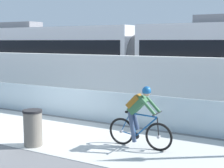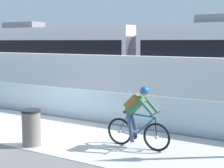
% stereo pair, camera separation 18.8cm
% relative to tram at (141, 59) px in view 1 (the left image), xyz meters
% --- Properties ---
extents(ground_plane, '(200.00, 200.00, 0.00)m').
position_rel_tram_xyz_m(ground_plane, '(-0.43, -6.85, -1.89)').
color(ground_plane, slate).
extents(bike_path_deck, '(32.00, 3.20, 0.01)m').
position_rel_tram_xyz_m(bike_path_deck, '(-0.43, -6.85, -1.89)').
color(bike_path_deck, beige).
rests_on(bike_path_deck, ground).
extents(glass_parapet, '(32.00, 0.05, 1.06)m').
position_rel_tram_xyz_m(glass_parapet, '(-0.43, -5.00, -1.36)').
color(glass_parapet, silver).
rests_on(glass_parapet, ground).
extents(concrete_barrier_wall, '(32.00, 0.36, 2.18)m').
position_rel_tram_xyz_m(concrete_barrier_wall, '(-0.43, -3.20, -0.80)').
color(concrete_barrier_wall, silver).
rests_on(concrete_barrier_wall, ground).
extents(tram_rail_near, '(32.00, 0.08, 0.01)m').
position_rel_tram_xyz_m(tram_rail_near, '(-0.43, -0.72, -1.89)').
color(tram_rail_near, '#595654').
rests_on(tram_rail_near, ground).
extents(tram_rail_far, '(32.00, 0.08, 0.01)m').
position_rel_tram_xyz_m(tram_rail_far, '(-0.43, 0.72, -1.89)').
color(tram_rail_far, '#595654').
rests_on(tram_rail_far, ground).
extents(tram, '(22.56, 2.54, 3.81)m').
position_rel_tram_xyz_m(tram, '(0.00, 0.00, 0.00)').
color(tram, silver).
rests_on(tram, ground).
extents(cyclist_on_bike, '(1.77, 0.58, 1.61)m').
position_rel_tram_xyz_m(cyclist_on_bike, '(3.10, -6.85, -1.09)').
color(cyclist_on_bike, black).
rests_on(cyclist_on_bike, ground).
extents(trash_bin, '(0.51, 0.51, 0.96)m').
position_rel_tram_xyz_m(trash_bin, '(0.64, -8.10, -1.41)').
color(trash_bin, slate).
rests_on(trash_bin, ground).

